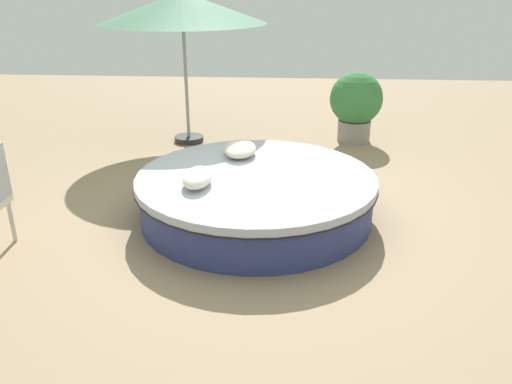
# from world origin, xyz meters

# --- Properties ---
(ground_plane) EXTENTS (16.00, 16.00, 0.00)m
(ground_plane) POSITION_xyz_m (0.00, 0.00, 0.00)
(ground_plane) COLOR #9E8466
(round_bed) EXTENTS (2.48, 2.48, 0.47)m
(round_bed) POSITION_xyz_m (0.00, 0.00, 0.24)
(round_bed) COLOR navy
(round_bed) RESTS_ON ground_plane
(throw_pillow_0) EXTENTS (0.56, 0.36, 0.15)m
(throw_pillow_0) POSITION_xyz_m (0.63, 0.22, 0.54)
(throw_pillow_0) COLOR beige
(throw_pillow_0) RESTS_ON round_bed
(throw_pillow_1) EXTENTS (0.51, 0.28, 0.16)m
(throw_pillow_1) POSITION_xyz_m (-0.31, 0.55, 0.55)
(throw_pillow_1) COLOR silver
(throw_pillow_1) RESTS_ON round_bed
(patio_umbrella) EXTENTS (2.38, 2.38, 2.15)m
(patio_umbrella) POSITION_xyz_m (2.61, 1.21, 1.92)
(patio_umbrella) COLOR #262628
(patio_umbrella) RESTS_ON ground_plane
(planter) EXTENTS (0.79, 0.79, 1.05)m
(planter) POSITION_xyz_m (2.81, -1.31, 0.59)
(planter) COLOR gray
(planter) RESTS_ON ground_plane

